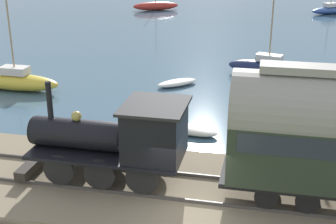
{
  "coord_description": "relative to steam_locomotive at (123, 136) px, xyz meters",
  "views": [
    {
      "loc": [
        -12.87,
        -2.15,
        8.82
      ],
      "look_at": [
        6.13,
        2.0,
        1.39
      ],
      "focal_mm": 50.0,
      "sensor_mm": 36.0,
      "label": 1
    }
  ],
  "objects": [
    {
      "name": "rail_embankment",
      "position": [
        0.0,
        -2.52,
        -2.04
      ],
      "size": [
        5.98,
        56.0,
        0.65
      ],
      "color": "#84755B",
      "rests_on": "ground"
    },
    {
      "name": "harbor_water",
      "position": [
        43.29,
        -2.52,
        -2.3
      ],
      "size": [
        80.0,
        80.0,
        0.01
      ],
      "color": "#426075",
      "rests_on": "ground"
    },
    {
      "name": "steam_locomotive",
      "position": [
        0.0,
        0.0,
        0.0
      ],
      "size": [
        2.37,
        5.95,
        3.43
      ],
      "color": "black",
      "rests_on": "rail_embankment"
    },
    {
      "name": "sailboat_yellow",
      "position": [
        10.2,
        9.98,
        -1.71
      ],
      "size": [
        1.7,
        5.55,
        9.08
      ],
      "rotation": [
        0.0,
        0.0,
        -0.03
      ],
      "color": "gold",
      "rests_on": "harbor_water"
    },
    {
      "name": "sailboat_navy",
      "position": [
        16.24,
        -4.78,
        -1.68
      ],
      "size": [
        2.83,
        5.68,
        9.36
      ],
      "rotation": [
        0.0,
        0.0,
        -0.28
      ],
      "color": "#192347",
      "rests_on": "harbor_water"
    },
    {
      "name": "sailboat_red",
      "position": [
        42.4,
        9.22,
        -1.77
      ],
      "size": [
        3.9,
        5.71,
        5.89
      ],
      "rotation": [
        0.0,
        0.0,
        0.47
      ],
      "color": "#B72D23",
      "rests_on": "harbor_water"
    },
    {
      "name": "rowboat_near_shore",
      "position": [
        13.07,
        0.69,
        -2.12
      ],
      "size": [
        2.57,
        2.68,
        0.36
      ],
      "rotation": [
        0.0,
        0.0,
        0.74
      ],
      "color": "silver",
      "rests_on": "harbor_water"
    },
    {
      "name": "rowboat_off_pier",
      "position": [
        5.96,
        -1.35,
        -2.11
      ],
      "size": [
        1.73,
        2.92,
        0.38
      ],
      "rotation": [
        0.0,
        0.0,
        -0.25
      ],
      "color": "beige",
      "rests_on": "harbor_water"
    },
    {
      "name": "ground_plane",
      "position": [
        -1.2,
        -2.52,
        -2.31
      ],
      "size": [
        200.0,
        200.0,
        0.0
      ],
      "primitive_type": "plane",
      "color": "#607542"
    },
    {
      "name": "sailboat_blue",
      "position": [
        44.07,
        -11.37,
        -1.82
      ],
      "size": [
        4.09,
        4.97,
        4.94
      ],
      "rotation": [
        0.0,
        0.0,
        0.6
      ],
      "color": "#335199",
      "rests_on": "harbor_water"
    },
    {
      "name": "rowboat_far_out",
      "position": [
        9.94,
        -6.46,
        -2.03
      ],
      "size": [
        2.14,
        2.73,
        0.54
      ],
      "rotation": [
        0.0,
        0.0,
        0.49
      ],
      "color": "beige",
      "rests_on": "harbor_water"
    }
  ]
}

